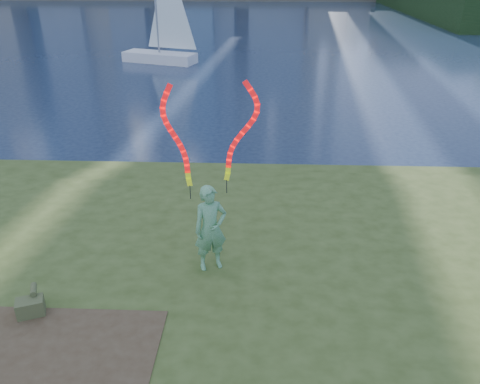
{
  "coord_description": "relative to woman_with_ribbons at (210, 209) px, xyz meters",
  "views": [
    {
      "loc": [
        1.02,
        -8.4,
        6.72
      ],
      "look_at": [
        0.64,
        1.0,
        1.97
      ],
      "focal_mm": 35.0,
      "sensor_mm": 36.0,
      "label": 1
    }
  ],
  "objects": [
    {
      "name": "dirt_patch",
      "position": [
        -2.28,
        -2.99,
        -1.38
      ],
      "size": [
        3.2,
        3.0,
        0.02
      ],
      "primitive_type": "cube",
      "color": "#47331E",
      "rests_on": "grassy_knoll"
    },
    {
      "name": "sailboat",
      "position": [
        -5.83,
        25.22,
        -0.75
      ],
      "size": [
        5.5,
        3.22,
        8.36
      ],
      "rotation": [
        0.0,
        0.0,
        -0.32
      ],
      "color": "white",
      "rests_on": "ground"
    },
    {
      "name": "canvas_bag",
      "position": [
        -3.17,
        -1.64,
        -1.2
      ],
      "size": [
        0.56,
        0.63,
        0.46
      ],
      "rotation": [
        0.0,
        0.0,
        0.38
      ],
      "color": "#454A28",
      "rests_on": "grassy_knoll"
    },
    {
      "name": "ground",
      "position": [
        -0.08,
        0.21,
        -2.19
      ],
      "size": [
        320.0,
        320.0,
        0.0
      ],
      "primitive_type": "plane",
      "color": "#17233B",
      "rests_on": "ground"
    },
    {
      "name": "woman_with_ribbons",
      "position": [
        0.0,
        0.0,
        0.0
      ],
      "size": [
        2.0,
        0.88,
        4.24
      ],
      "rotation": [
        0.0,
        0.0,
        0.39
      ],
      "color": "#14771E",
      "rests_on": "grassy_knoll"
    },
    {
      "name": "grassy_knoll",
      "position": [
        -0.08,
        -2.08,
        -1.85
      ],
      "size": [
        20.0,
        18.0,
        0.8
      ],
      "color": "#384819",
      "rests_on": "ground"
    }
  ]
}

